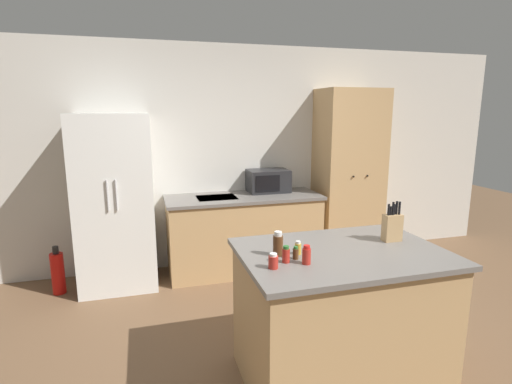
{
  "coord_description": "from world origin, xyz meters",
  "views": [
    {
      "loc": [
        -1.05,
        -2.36,
        1.85
      ],
      "look_at": [
        0.03,
        1.4,
        1.05
      ],
      "focal_mm": 28.0,
      "sensor_mm": 36.0,
      "label": 1
    }
  ],
  "objects": [
    {
      "name": "ground_plane",
      "position": [
        0.0,
        0.0,
        0.0
      ],
      "size": [
        14.0,
        14.0,
        0.0
      ],
      "primitive_type": "plane",
      "color": "brown"
    },
    {
      "name": "wall_back",
      "position": [
        0.0,
        2.33,
        1.3
      ],
      "size": [
        7.2,
        0.06,
        2.6
      ],
      "color": "beige",
      "rests_on": "ground_plane"
    },
    {
      "name": "refrigerator",
      "position": [
        -1.34,
        1.96,
        0.91
      ],
      "size": [
        0.77,
        0.71,
        1.82
      ],
      "color": "white",
      "rests_on": "ground_plane"
    },
    {
      "name": "back_counter",
      "position": [
        0.05,
        1.98,
        0.45
      ],
      "size": [
        1.77,
        0.68,
        0.89
      ],
      "color": "tan",
      "rests_on": "ground_plane"
    },
    {
      "name": "pantry_cabinet",
      "position": [
        1.41,
        2.03,
        1.05
      ],
      "size": [
        0.77,
        0.57,
        2.11
      ],
      "color": "tan",
      "rests_on": "ground_plane"
    },
    {
      "name": "kitchen_island",
      "position": [
        0.19,
        -0.12,
        0.47
      ],
      "size": [
        1.35,
        0.94,
        0.94
      ],
      "color": "tan",
      "rests_on": "ground_plane"
    },
    {
      "name": "microwave",
      "position": [
        0.39,
        2.12,
        1.02
      ],
      "size": [
        0.48,
        0.33,
        0.27
      ],
      "color": "#232326",
      "rests_on": "back_counter"
    },
    {
      "name": "knife_block",
      "position": [
        0.62,
        -0.03,
        1.05
      ],
      "size": [
        0.13,
        0.07,
        0.29
      ],
      "color": "tan",
      "rests_on": "kitchen_island"
    },
    {
      "name": "spice_bottle_tall_dark",
      "position": [
        -0.13,
        -0.26,
        1.0
      ],
      "size": [
        0.05,
        0.05,
        0.12
      ],
      "color": "#B2281E",
      "rests_on": "kitchen_island"
    },
    {
      "name": "spice_bottle_short_red",
      "position": [
        -0.25,
        -0.08,
        1.02
      ],
      "size": [
        0.06,
        0.06,
        0.16
      ],
      "color": "#563319",
      "rests_on": "kitchen_island"
    },
    {
      "name": "spice_bottle_amber_oil",
      "position": [
        -0.34,
        -0.27,
        0.99
      ],
      "size": [
        0.06,
        0.06,
        0.09
      ],
      "color": "#B2281E",
      "rests_on": "kitchen_island"
    },
    {
      "name": "spice_bottle_green_herb",
      "position": [
        -0.24,
        -0.21,
        0.99
      ],
      "size": [
        0.05,
        0.05,
        0.1
      ],
      "color": "#B2281E",
      "rests_on": "kitchen_island"
    },
    {
      "name": "spice_bottle_pale_salt",
      "position": [
        -0.16,
        -0.17,
        0.98
      ],
      "size": [
        0.04,
        0.04,
        0.08
      ],
      "color": "#563319",
      "rests_on": "kitchen_island"
    },
    {
      "name": "spice_bottle_orange_cap",
      "position": [
        -0.12,
        -0.09,
        0.99
      ],
      "size": [
        0.04,
        0.04,
        0.09
      ],
      "color": "gold",
      "rests_on": "kitchen_island"
    },
    {
      "name": "fire_extinguisher",
      "position": [
        -1.94,
        1.89,
        0.22
      ],
      "size": [
        0.13,
        0.13,
        0.5
      ],
      "color": "red",
      "rests_on": "ground_plane"
    }
  ]
}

